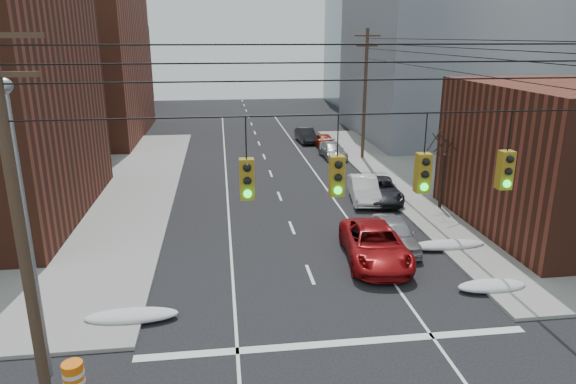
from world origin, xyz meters
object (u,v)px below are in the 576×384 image
object	(u,v)px
parked_car_f	(306,135)
lot_car_d	(56,167)
parked_car_d	(333,150)
construction_barrel	(74,379)
parked_car_a	(395,234)
parked_car_b	(364,189)
red_pickup	(375,244)
lot_car_b	(64,181)
lot_car_a	(8,217)
parked_car_e	(325,141)
parked_car_c	(380,190)

from	to	relation	value
parked_car_f	lot_car_d	world-z (taller)	lot_car_d
parked_car_d	construction_barrel	xyz separation A→B (m)	(-14.43, -29.94, -0.09)
lot_car_d	parked_car_a	bearing A→B (deg)	-122.63
parked_car_a	parked_car_b	size ratio (longest dim) A/B	0.93
red_pickup	construction_barrel	xyz separation A→B (m)	(-11.76, -8.24, -0.27)
lot_car_b	parked_car_d	bearing A→B (deg)	-88.75
red_pickup	lot_car_d	xyz separation A→B (m)	(-19.64, 17.70, 0.03)
lot_car_a	lot_car_d	size ratio (longest dim) A/B	1.08
parked_car_a	parked_car_e	world-z (taller)	parked_car_a
parked_car_a	parked_car_d	size ratio (longest dim) A/B	0.98
parked_car_d	lot_car_a	bearing A→B (deg)	-146.74
lot_car_d	parked_car_f	bearing A→B (deg)	-57.10
parked_car_b	construction_barrel	bearing A→B (deg)	-120.36
parked_car_b	parked_car_a	bearing A→B (deg)	-86.22
parked_car_f	construction_barrel	xyz separation A→B (m)	(-13.22, -37.09, -0.15)
parked_car_d	lot_car_d	xyz separation A→B (m)	(-22.31, -4.01, 0.21)
parked_car_a	parked_car_d	distance (m)	20.33
parked_car_c	parked_car_e	bearing A→B (deg)	96.78
lot_car_d	construction_barrel	bearing A→B (deg)	-158.06
parked_car_f	parked_car_a	bearing A→B (deg)	-93.89
parked_car_b	parked_car_f	bearing A→B (deg)	99.59
parked_car_b	parked_car_d	size ratio (longest dim) A/B	1.05
parked_car_e	lot_car_a	world-z (taller)	lot_car_a
parked_car_c	lot_car_d	world-z (taller)	lot_car_d
parked_car_c	construction_barrel	bearing A→B (deg)	-124.72
parked_car_f	lot_car_a	bearing A→B (deg)	-135.65
lot_car_b	lot_car_d	distance (m)	4.36
parked_car_e	parked_car_f	xyz separation A→B (m)	(-1.31, 3.20, 0.04)
red_pickup	parked_car_f	xyz separation A→B (m)	(1.46, 28.85, -0.12)
parked_car_e	lot_car_b	distance (m)	23.93
parked_car_a	parked_car_f	world-z (taller)	parked_car_a
lot_car_b	red_pickup	bearing A→B (deg)	-147.33
lot_car_b	parked_car_f	bearing A→B (deg)	-72.00
parked_car_b	parked_car_d	distance (m)	12.50
parked_car_a	construction_barrel	size ratio (longest dim) A/B	4.01
parked_car_a	parked_car_b	world-z (taller)	parked_car_b
parked_car_d	lot_car_a	world-z (taller)	lot_car_a
parked_car_c	lot_car_a	distance (m)	22.09
parked_car_e	lot_car_d	bearing A→B (deg)	-159.16
lot_car_a	lot_car_d	bearing A→B (deg)	-16.68
parked_car_c	lot_car_a	bearing A→B (deg)	-166.45
parked_car_d	parked_car_e	distance (m)	3.95
red_pickup	lot_car_a	size ratio (longest dim) A/B	1.32
parked_car_b	lot_car_a	distance (m)	21.08
lot_car_d	parked_car_b	bearing A→B (deg)	-106.33
parked_car_b	construction_barrel	world-z (taller)	parked_car_b
parked_car_d	parked_car_e	bearing A→B (deg)	85.97
lot_car_b	parked_car_b	bearing A→B (deg)	-122.60
red_pickup	lot_car_d	bearing A→B (deg)	143.10
parked_car_d	construction_barrel	world-z (taller)	parked_car_d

